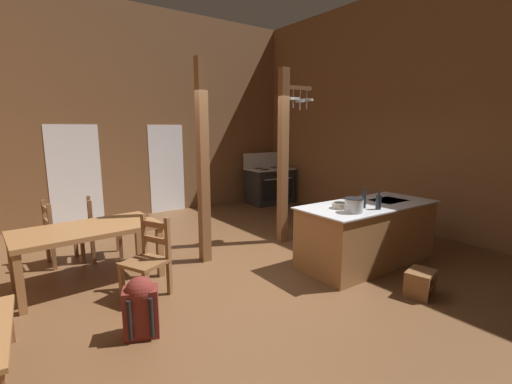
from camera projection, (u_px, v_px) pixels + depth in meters
name	position (u px, v px, depth m)	size (l,w,h in m)	color
ground_plane	(256.00, 271.00, 5.10)	(7.97, 9.02, 0.10)	brown
wall_back	(148.00, 114.00, 8.02)	(7.97, 0.14, 4.60)	brown
wall_right	(410.00, 111.00, 6.78)	(0.14, 9.02, 4.60)	brown
glazed_door_back_left	(75.00, 175.00, 7.26)	(1.00, 0.01, 2.05)	white
glazed_panel_back_right	(167.00, 169.00, 8.39)	(0.84, 0.01, 2.05)	white
kitchen_island	(367.00, 233.00, 5.22)	(2.18, 0.99, 0.89)	olive
stove_range	(269.00, 185.00, 9.38)	(1.19, 0.89, 1.32)	black
support_post_with_pot_rack	(285.00, 150.00, 6.02)	(0.67, 0.27, 2.95)	brown
support_post_center	(203.00, 163.00, 5.11)	(0.14, 0.14, 2.95)	brown
step_stool	(420.00, 281.00, 4.23)	(0.41, 0.35, 0.30)	brown
dining_table	(87.00, 234.00, 4.49)	(1.75, 1.00, 0.74)	olive
ladderback_chair_near_window	(148.00, 259.00, 4.17)	(0.59, 0.59, 0.95)	brown
ladderback_chair_by_post	(60.00, 234.00, 5.16)	(0.48, 0.48, 0.95)	brown
ladderback_chair_at_table_end	(101.00, 229.00, 5.41)	(0.50, 0.50, 0.95)	brown
backpack	(141.00, 305.00, 3.37)	(0.38, 0.37, 0.60)	maroon
stockpot_on_counter	(354.00, 205.00, 4.60)	(0.32, 0.25, 0.19)	#B7BABF
mixing_bowl_on_counter	(340.00, 205.00, 4.85)	(0.22, 0.22, 0.08)	#B2A893
bottle_tall_on_counter	(364.00, 199.00, 4.85)	(0.06, 0.06, 0.30)	#1E2328
bottle_short_on_counter	(379.00, 202.00, 4.78)	(0.07, 0.07, 0.26)	#1E2328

